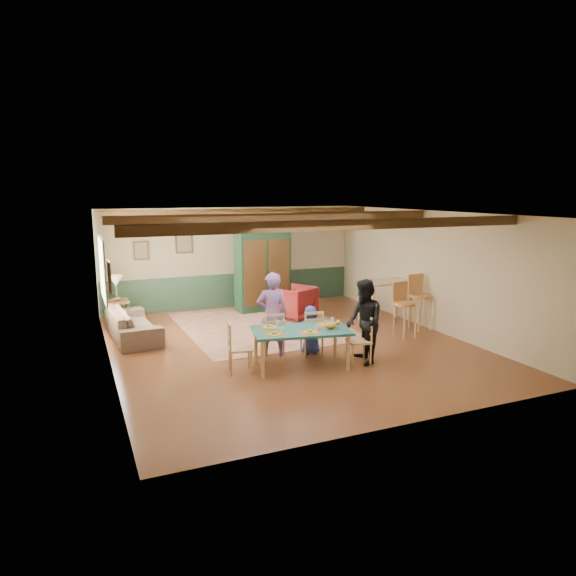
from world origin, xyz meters
name	(u,v)px	position (x,y,z in m)	size (l,w,h in m)	color
floor	(290,345)	(0.00, 0.00, 0.00)	(8.00, 8.00, 0.00)	#582C18
wall_back	(232,257)	(0.00, 4.00, 1.35)	(7.00, 0.02, 2.70)	beige
wall_left	(107,294)	(-3.50, 0.00, 1.35)	(0.02, 8.00, 2.70)	beige
wall_right	(431,270)	(3.50, 0.00, 1.35)	(0.02, 8.00, 2.70)	beige
ceiling	(290,213)	(0.00, 0.00, 2.70)	(7.00, 8.00, 0.02)	silver
wainscot_back	(233,290)	(0.00, 3.98, 0.45)	(6.95, 0.03, 0.90)	#203B2A
ceiling_beam_front	(347,225)	(0.00, -2.30, 2.61)	(6.95, 0.16, 0.16)	#31200D
ceiling_beam_mid	(282,217)	(0.00, 0.40, 2.61)	(6.95, 0.16, 0.16)	#31200D
ceiling_beam_back	(243,212)	(0.00, 3.00, 2.61)	(6.95, 0.16, 0.16)	#31200D
window_left	(102,269)	(-3.47, 1.70, 1.55)	(0.06, 1.60, 1.30)	white
picture_left_wall	(110,277)	(-3.47, -0.60, 1.75)	(0.04, 0.42, 0.52)	gray
picture_back_a	(184,243)	(-1.30, 3.97, 1.80)	(0.45, 0.04, 0.55)	gray
picture_back_b	(141,250)	(-2.40, 3.97, 1.65)	(0.38, 0.04, 0.48)	gray
dining_table	(301,349)	(-0.36, -1.36, 0.36)	(1.71, 0.95, 0.71)	#1C5954
dining_chair_far_left	(273,335)	(-0.61, -0.62, 0.45)	(0.40, 0.42, 0.90)	tan
dining_chair_far_right	(312,332)	(0.14, -0.76, 0.45)	(0.40, 0.42, 0.90)	tan
dining_chair_end_left	(240,348)	(-1.43, -1.16, 0.45)	(0.40, 0.42, 0.90)	tan
dining_chair_end_right	(359,340)	(0.71, -1.56, 0.45)	(0.40, 0.42, 0.90)	tan
person_man	(272,315)	(-0.59, -0.54, 0.82)	(0.60, 0.39, 1.64)	#825DA0
person_woman	(364,322)	(0.81, -1.58, 0.78)	(0.76, 0.59, 1.57)	black
person_child	(311,330)	(0.15, -0.68, 0.48)	(0.47, 0.30, 0.95)	#2840A2
cat	(331,325)	(0.14, -1.55, 0.80)	(0.34, 0.13, 0.17)	orange
place_setting_near_left	(275,332)	(-0.92, -1.50, 0.77)	(0.38, 0.28, 0.11)	yellow
place_setting_near_center	(310,330)	(-0.31, -1.61, 0.77)	(0.38, 0.28, 0.11)	yellow
place_setting_far_left	(270,325)	(-0.83, -1.03, 0.77)	(0.38, 0.28, 0.11)	yellow
place_setting_far_right	(325,322)	(0.20, -1.22, 0.77)	(0.38, 0.28, 0.11)	yellow
area_rug	(261,325)	(-0.02, 1.67, 0.01)	(3.56, 4.23, 0.01)	#C7B390
armoire	(262,269)	(0.58, 3.20, 1.10)	(1.55, 0.62, 2.20)	black
armchair	(295,302)	(1.01, 2.05, 0.40)	(0.86, 0.89, 0.81)	#541015
sofa	(133,324)	(-2.92, 1.76, 0.32)	(2.20, 0.86, 0.64)	#45362B
end_table	(118,314)	(-3.13, 2.86, 0.32)	(0.52, 0.52, 0.63)	#31200D
table_lamp	(116,288)	(-3.13, 2.86, 0.92)	(0.32, 0.32, 0.58)	tan
counter_table	(385,302)	(2.84, 0.79, 0.51)	(1.23, 0.72, 1.02)	#BCB492
bar_stool_left	(405,310)	(2.51, -0.46, 0.60)	(0.43, 0.47, 1.21)	#BA8248
bar_stool_right	(420,303)	(3.22, -0.05, 0.63)	(0.45, 0.49, 1.26)	#BA8248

